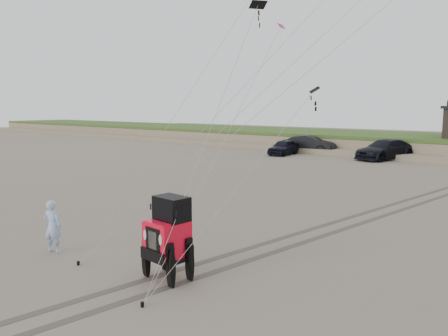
{
  "coord_description": "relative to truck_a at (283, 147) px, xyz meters",
  "views": [
    {
      "loc": [
        9.0,
        -7.26,
        4.48
      ],
      "look_at": [
        0.39,
        3.0,
        2.6
      ],
      "focal_mm": 35.0,
      "sensor_mm": 36.0,
      "label": 1
    }
  ],
  "objects": [
    {
      "name": "stake_main",
      "position": [
        11.15,
        -28.49,
        -0.65
      ],
      "size": [
        0.08,
        0.08,
        0.12
      ],
      "primitive_type": "cylinder",
      "color": "black",
      "rests_on": "ground"
    },
    {
      "name": "truck_c",
      "position": [
        8.69,
        2.38,
        0.15
      ],
      "size": [
        4.07,
        6.39,
        1.72
      ],
      "primitive_type": "imported",
      "rotation": [
        0.0,
        0.0,
        -0.3
      ],
      "color": "black",
      "rests_on": "ground"
    },
    {
      "name": "ground",
      "position": [
        13.02,
        -27.7,
        -0.71
      ],
      "size": [
        160.0,
        160.0,
        0.0
      ],
      "primitive_type": "plane",
      "color": "#6B6054",
      "rests_on": "ground"
    },
    {
      "name": "man",
      "position": [
        9.56,
        -28.34,
        0.11
      ],
      "size": [
        0.71,
        0.6,
        1.65
      ],
      "primitive_type": "imported",
      "rotation": [
        0.0,
        0.0,
        3.54
      ],
      "color": "#89A1D4",
      "rests_on": "ground"
    },
    {
      "name": "truck_b",
      "position": [
        0.95,
        3.12,
        0.14
      ],
      "size": [
        5.4,
        2.64,
        1.7
      ],
      "primitive_type": "imported",
      "rotation": [
        0.0,
        0.0,
        1.74
      ],
      "color": "black",
      "rests_on": "ground"
    },
    {
      "name": "truck_a",
      "position": [
        0.0,
        0.0,
        0.0
      ],
      "size": [
        2.23,
        4.38,
        1.43
      ],
      "primitive_type": "imported",
      "rotation": [
        0.0,
        0.0,
        0.13
      ],
      "color": "black",
      "rests_on": "ground"
    },
    {
      "name": "tire_tracks",
      "position": [
        15.02,
        -19.7,
        -0.71
      ],
      "size": [
        5.22,
        29.74,
        0.01
      ],
      "color": "#4C443D",
      "rests_on": "ground"
    },
    {
      "name": "jeep",
      "position": [
        13.85,
        -27.52,
        0.16
      ],
      "size": [
        2.32,
        4.81,
        1.75
      ],
      "primitive_type": null,
      "rotation": [
        0.0,
        0.0,
        -0.06
      ],
      "color": "red",
      "rests_on": "ground"
    },
    {
      "name": "stake_aux",
      "position": [
        14.62,
        -29.01,
        -0.65
      ],
      "size": [
        0.08,
        0.08,
        0.12
      ],
      "primitive_type": "cylinder",
      "color": "black",
      "rests_on": "ground"
    }
  ]
}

